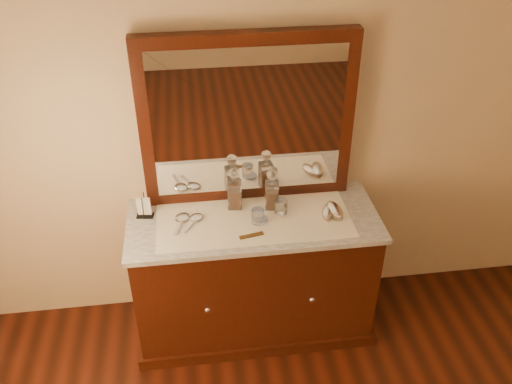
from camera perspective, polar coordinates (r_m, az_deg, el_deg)
The scene contains 18 objects.
dresser_cabinet at distance 3.36m, azimuth -0.23°, elevation -8.86°, with size 1.40×0.55×0.82m, color black.
dresser_plinth at distance 3.62m, azimuth -0.22°, elevation -13.16°, with size 1.46×0.59×0.08m, color black.
knob_left at distance 3.11m, azimuth -5.15°, elevation -12.31°, with size 0.04×0.04×0.04m, color silver.
knob_right at distance 3.17m, azimuth 5.94°, elevation -11.25°, with size 0.04×0.04×0.04m, color silver.
marble_top at distance 3.08m, azimuth -0.25°, elevation -3.06°, with size 1.44×0.59×0.03m, color white.
mirror_frame at distance 3.02m, azimuth -0.88°, elevation 7.58°, with size 1.20×0.08×1.00m, color black.
mirror_glass at distance 2.99m, azimuth -0.80°, elevation 7.29°, with size 1.06×0.01×0.86m, color white.
lace_runner at distance 3.06m, azimuth -0.20°, elevation -3.03°, with size 1.10×0.45×0.00m, color white.
pin_dish at distance 3.05m, azimuth 0.47°, elevation -2.93°, with size 0.08×0.08×0.01m, color white.
comb at distance 2.94m, azimuth -0.47°, elevation -4.61°, with size 0.14×0.03×0.01m, color brown.
napkin_rack at distance 3.13m, azimuth -11.75°, elevation -1.64°, with size 0.10×0.07×0.14m.
decanter_left at distance 3.11m, azimuth -2.27°, elevation -0.00°, with size 0.09×0.09×0.26m.
decanter_right at distance 3.11m, azimuth 1.68°, elevation -0.11°, with size 0.09×0.09×0.26m.
brush_near at distance 3.11m, azimuth 7.57°, elevation -2.18°, with size 0.10×0.16×0.04m.
brush_far at distance 3.13m, azimuth 8.33°, elevation -1.94°, with size 0.10×0.18×0.05m.
hand_mirror_outer at distance 3.08m, azimuth -7.91°, elevation -2.91°, with size 0.11×0.21×0.02m.
hand_mirror_inner at distance 3.07m, azimuth -6.51°, elevation -2.88°, with size 0.14×0.19×0.02m.
tumblers at distance 3.06m, azimuth 1.45°, elevation -2.05°, with size 0.22×0.14×0.08m.
Camera 1 is at (-0.32, -0.49, 2.69)m, focal length 37.80 mm.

